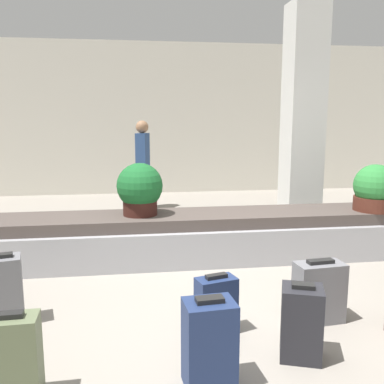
# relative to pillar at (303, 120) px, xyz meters

# --- Properties ---
(ground_plane) EXTENTS (18.00, 18.00, 0.00)m
(ground_plane) POSITION_rel_pillar_xyz_m (-1.77, -2.65, -1.60)
(ground_plane) COLOR gray
(back_wall) EXTENTS (18.00, 0.06, 3.20)m
(back_wall) POSITION_rel_pillar_xyz_m (-1.77, 3.37, 0.00)
(back_wall) COLOR beige
(back_wall) RESTS_ON ground_plane
(carousel) EXTENTS (6.93, 0.85, 0.54)m
(carousel) POSITION_rel_pillar_xyz_m (-1.77, -1.17, -1.34)
(carousel) COLOR #9E9EA3
(carousel) RESTS_ON ground_plane
(pillar) EXTENTS (0.50, 0.50, 3.20)m
(pillar) POSITION_rel_pillar_xyz_m (0.00, 0.00, 0.00)
(pillar) COLOR silver
(pillar) RESTS_ON ground_plane
(suitcase_0) EXTENTS (0.35, 0.21, 0.55)m
(suitcase_0) POSITION_rel_pillar_xyz_m (-3.17, -3.59, -1.34)
(suitcase_0) COLOR #5B6647
(suitcase_0) RESTS_ON ground_plane
(suitcase_1) EXTENTS (0.34, 0.32, 0.53)m
(suitcase_1) POSITION_rel_pillar_xyz_m (-1.33, -3.37, -1.34)
(suitcase_1) COLOR #232328
(suitcase_1) RESTS_ON ground_plane
(suitcase_2) EXTENTS (0.40, 0.24, 0.52)m
(suitcase_2) POSITION_rel_pillar_xyz_m (-0.98, -2.88, -1.35)
(suitcase_2) COLOR slate
(suitcase_2) RESTS_ON ground_plane
(suitcase_3) EXTENTS (0.32, 0.26, 0.57)m
(suitcase_3) POSITION_rel_pillar_xyz_m (-2.01, -3.59, -1.33)
(suitcase_3) COLOR navy
(suitcase_3) RESTS_ON ground_plane
(suitcase_4) EXTENTS (0.33, 0.24, 0.47)m
(suitcase_4) POSITION_rel_pillar_xyz_m (-1.84, -2.95, -1.38)
(suitcase_4) COLOR navy
(suitcase_4) RESTS_ON ground_plane
(suitcase_6) EXTENTS (0.29, 0.27, 0.58)m
(suitcase_6) POSITION_rel_pillar_xyz_m (-3.46, -2.56, -1.32)
(suitcase_6) COLOR slate
(suitcase_6) RESTS_ON ground_plane
(potted_plant_0) EXTENTS (0.50, 0.50, 0.55)m
(potted_plant_0) POSITION_rel_pillar_xyz_m (0.40, -1.31, -0.81)
(potted_plant_0) COLOR #4C2319
(potted_plant_0) RESTS_ON carousel
(potted_plant_1) EXTENTS (0.52, 0.52, 0.59)m
(potted_plant_1) POSITION_rel_pillar_xyz_m (-2.37, -1.16, -0.77)
(potted_plant_1) COLOR #381914
(potted_plant_1) RESTS_ON carousel
(traveler_0) EXTENTS (0.31, 0.36, 1.58)m
(traveler_0) POSITION_rel_pillar_xyz_m (-2.26, 1.69, -0.67)
(traveler_0) COLOR #282833
(traveler_0) RESTS_ON ground_plane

